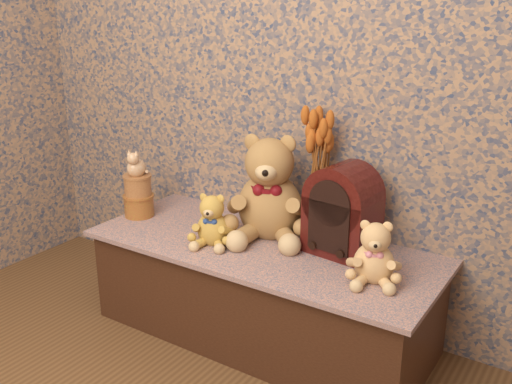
% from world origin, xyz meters
% --- Properties ---
extents(display_shelf, '(1.45, 0.61, 0.42)m').
position_xyz_m(display_shelf, '(0.00, 1.21, 0.21)').
color(display_shelf, '#384E72').
rests_on(display_shelf, ground).
extents(teddy_large, '(0.51, 0.55, 0.47)m').
position_xyz_m(teddy_large, '(-0.04, 1.32, 0.65)').
color(teddy_large, '#A67340').
rests_on(teddy_large, display_shelf).
extents(teddy_medium, '(0.24, 0.27, 0.23)m').
position_xyz_m(teddy_medium, '(-0.18, 1.11, 0.53)').
color(teddy_medium, '#B18732').
rests_on(teddy_medium, display_shelf).
extents(teddy_small, '(0.26, 0.28, 0.24)m').
position_xyz_m(teddy_small, '(0.50, 1.16, 0.54)').
color(teddy_small, tan).
rests_on(teddy_small, display_shelf).
extents(cathedral_radio, '(0.28, 0.22, 0.36)m').
position_xyz_m(cathedral_radio, '(0.30, 1.31, 0.60)').
color(cathedral_radio, '#390C0A').
rests_on(cathedral_radio, display_shelf).
extents(ceramic_vase, '(0.13, 0.13, 0.20)m').
position_xyz_m(ceramic_vase, '(0.15, 1.40, 0.52)').
color(ceramic_vase, tan).
rests_on(ceramic_vase, display_shelf).
extents(dried_stalks, '(0.23, 0.23, 0.43)m').
position_xyz_m(dried_stalks, '(0.15, 1.40, 0.83)').
color(dried_stalks, '#B7571D').
rests_on(dried_stalks, ceramic_vase).
extents(biscuit_tin_lower, '(0.17, 0.17, 0.10)m').
position_xyz_m(biscuit_tin_lower, '(-0.65, 1.17, 0.47)').
color(biscuit_tin_lower, '#AC9032').
rests_on(biscuit_tin_lower, display_shelf).
extents(biscuit_tin_upper, '(0.15, 0.15, 0.09)m').
position_xyz_m(biscuit_tin_upper, '(-0.65, 1.17, 0.56)').
color(biscuit_tin_upper, tan).
rests_on(biscuit_tin_upper, biscuit_tin_lower).
extents(cat_figurine, '(0.12, 0.13, 0.13)m').
position_xyz_m(cat_figurine, '(-0.65, 1.17, 0.67)').
color(cat_figurine, silver).
rests_on(cat_figurine, biscuit_tin_upper).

